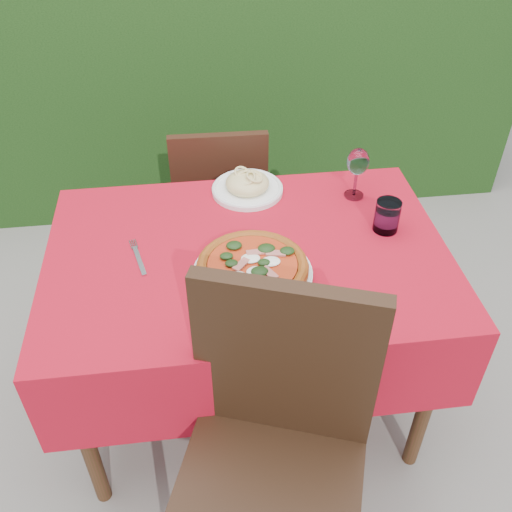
{
  "coord_description": "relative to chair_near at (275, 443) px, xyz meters",
  "views": [
    {
      "loc": [
        -0.15,
        -1.37,
        1.88
      ],
      "look_at": [
        0.02,
        -0.05,
        0.77
      ],
      "focal_mm": 40.0,
      "sensor_mm": 36.0,
      "label": 1
    }
  ],
  "objects": [
    {
      "name": "pasta_plate",
      "position": [
        0.04,
        0.92,
        0.18
      ],
      "size": [
        0.25,
        0.25,
        0.07
      ],
      "rotation": [
        0.0,
        0.0,
        -0.43
      ],
      "color": "white",
      "rests_on": "dining_table"
    },
    {
      "name": "pizza_plate",
      "position": [
        -0.0,
        0.46,
        0.19
      ],
      "size": [
        0.42,
        0.42,
        0.07
      ],
      "rotation": [
        0.0,
        0.0,
        -0.37
      ],
      "color": "white",
      "rests_on": "dining_table"
    },
    {
      "name": "chair_near",
      "position": [
        0.0,
        0.0,
        0.0
      ],
      "size": [
        0.59,
        0.59,
        1.03
      ],
      "rotation": [
        0.0,
        0.0,
        -0.34
      ],
      "color": "black",
      "rests_on": "ground"
    },
    {
      "name": "wine_glass",
      "position": [
        0.41,
        0.84,
        0.29
      ],
      "size": [
        0.08,
        0.08,
        0.19
      ],
      "color": "silver",
      "rests_on": "dining_table"
    },
    {
      "name": "water_glass",
      "position": [
        0.46,
        0.64,
        0.21
      ],
      "size": [
        0.08,
        0.08,
        0.11
      ],
      "color": "white",
      "rests_on": "dining_table"
    },
    {
      "name": "chair_far",
      "position": [
        -0.05,
        1.25,
        -0.1
      ],
      "size": [
        0.39,
        0.39,
        0.85
      ],
      "rotation": [
        0.0,
        0.0,
        3.12
      ],
      "color": "black",
      "rests_on": "ground"
    },
    {
      "name": "fork",
      "position": [
        -0.34,
        0.57,
        0.16
      ],
      "size": [
        0.07,
        0.2,
        0.01
      ],
      "primitive_type": "cube",
      "rotation": [
        0.0,
        0.0,
        0.24
      ],
      "color": "#AEAEB5",
      "rests_on": "dining_table"
    },
    {
      "name": "hedge",
      "position": [
        -0.0,
        2.13,
        0.33
      ],
      "size": [
        3.2,
        0.55,
        1.78
      ],
      "color": "black",
      "rests_on": "ground"
    },
    {
      "name": "dining_table",
      "position": [
        -0.0,
        0.58,
        0.01
      ],
      "size": [
        1.26,
        0.86,
        0.75
      ],
      "color": "#402214",
      "rests_on": "ground"
    },
    {
      "name": "ground",
      "position": [
        -0.0,
        0.58,
        -0.59
      ],
      "size": [
        60.0,
        60.0,
        0.0
      ],
      "primitive_type": "plane",
      "color": "slate",
      "rests_on": "ground"
    }
  ]
}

